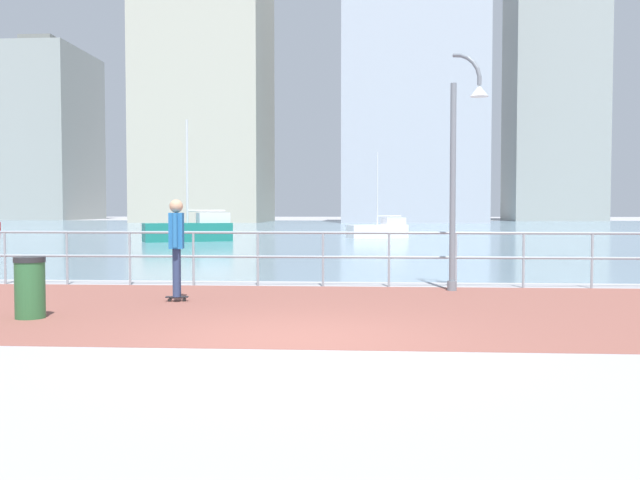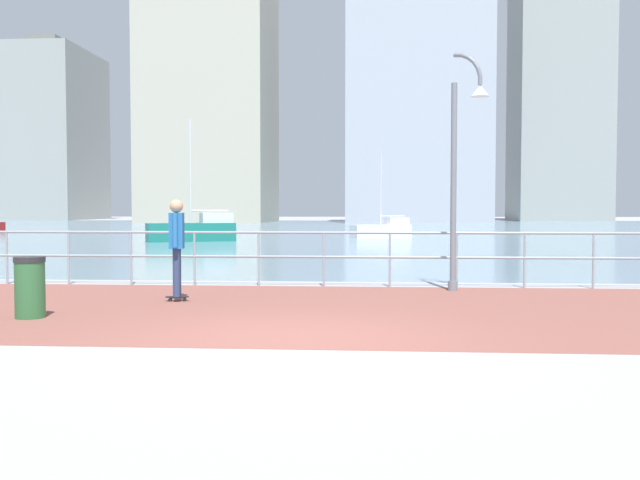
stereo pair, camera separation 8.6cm
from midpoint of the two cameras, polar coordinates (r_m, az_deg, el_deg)
The scene contains 13 objects.
ground at distance 48.65m, azimuth 2.64°, elevation 0.58°, with size 220.00×220.00×0.00m, color #9E9EA3.
brick_paving at distance 11.52m, azimuth -0.99°, elevation -5.66°, with size 28.00×6.71×0.01m, color brown.
harbor_water at distance 59.74m, azimuth 2.85°, elevation 0.94°, with size 180.00×88.00×0.00m, color #6B899E.
waterfront_railing at distance 14.77m, azimuth 0.08°, elevation -0.71°, with size 25.25×0.06×1.18m.
lamppost at distance 14.18m, azimuth 11.33°, elevation 6.46°, with size 0.74×0.56×4.76m.
skateboarder at distance 12.62m, azimuth -11.89°, elevation 0.01°, with size 0.41×0.56×1.82m.
trash_bin at distance 11.36m, azimuth -22.91°, elevation -3.60°, with size 0.46×0.46×0.93m.
sailboat_white at distance 40.47m, azimuth 4.83°, elevation 0.85°, with size 3.65×2.53×4.96m.
sailboat_ivory at distance 36.35m, azimuth -10.63°, elevation 0.82°, with size 4.59×3.14×6.23m.
tower_beige at distance 110.16m, azimuth 18.65°, elevation 13.71°, with size 12.93×11.26×48.21m.
tower_concrete at distance 96.16m, azimuth -9.32°, elevation 11.23°, with size 16.08×17.28×34.20m.
tower_brick at distance 91.31m, azimuth 7.51°, elevation 10.51°, with size 17.61×14.94×30.42m.
tower_slate at distance 124.31m, azimuth -21.61°, elevation 8.02°, with size 13.40×17.83×29.56m.
Camera 1 is at (0.90, -8.62, 1.64)m, focal length 39.00 mm.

